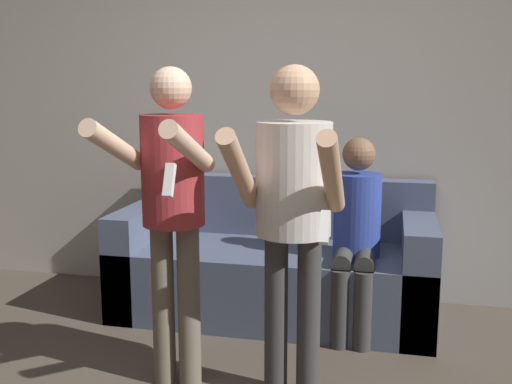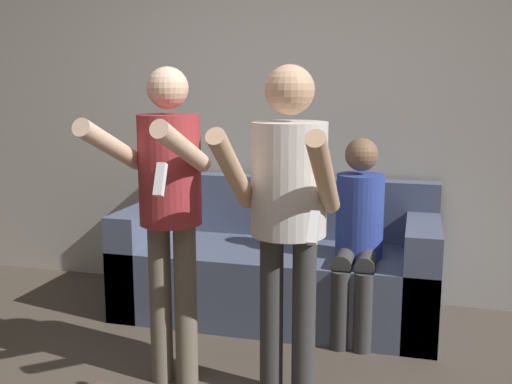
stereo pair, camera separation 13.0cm
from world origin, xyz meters
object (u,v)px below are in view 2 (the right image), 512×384
at_px(person_standing_left, 169,195).
at_px(person_standing_right, 288,197).
at_px(person_seated, 358,229).
at_px(couch, 278,269).

xyz_separation_m(person_standing_left, person_standing_right, (0.58, 0.00, 0.02)).
distance_m(person_standing_left, person_seated, 1.23).
bearing_deg(person_seated, person_standing_left, -133.14).
relative_size(person_standing_right, person_seated, 1.34).
bearing_deg(couch, person_standing_left, -105.21).
distance_m(couch, person_standing_right, 1.28).
bearing_deg(couch, person_standing_right, -74.71).
bearing_deg(person_standing_left, person_seated, 46.86).
distance_m(couch, person_seated, 0.65).
bearing_deg(person_seated, person_standing_right, -105.36).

